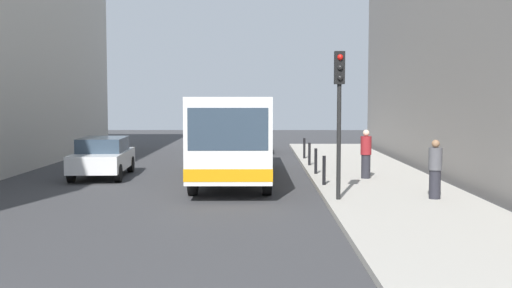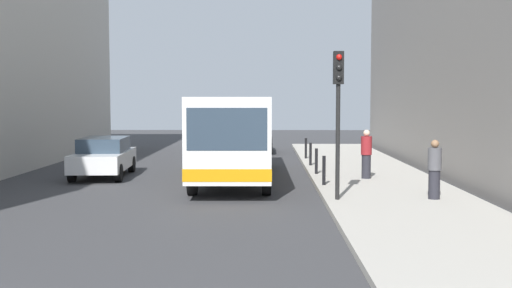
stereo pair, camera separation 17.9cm
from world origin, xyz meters
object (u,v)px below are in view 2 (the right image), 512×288
object	(u,v)px
bollard_near	(324,170)
bollard_farthest	(306,148)
traffic_light	(338,97)
pedestrian_mid_sidewalk	(366,154)
bollard_mid	(316,161)
pedestrian_near_signal	(434,170)
bollard_far	(311,154)
car_beside_bus	(104,156)
car_behind_bus	(254,138)
bus	(234,132)

from	to	relation	value
bollard_near	bollard_farthest	size ratio (longest dim) A/B	1.00
traffic_light	pedestrian_mid_sidewalk	xyz separation A→B (m)	(1.54, 4.69, -2.00)
bollard_mid	pedestrian_mid_sidewalk	distance (m)	2.15
traffic_light	bollard_farthest	world-z (taller)	traffic_light
bollard_mid	pedestrian_near_signal	size ratio (longest dim) A/B	0.57
bollard_far	pedestrian_mid_sidewalk	world-z (taller)	pedestrian_mid_sidewalk
car_beside_bus	bollard_farthest	bearing A→B (deg)	-146.88
bollard_mid	bollard_farthest	size ratio (longest dim) A/B	1.00
car_behind_bus	pedestrian_mid_sidewalk	xyz separation A→B (m)	(4.14, -12.73, 0.22)
bollard_mid	pedestrian_mid_sidewalk	size ratio (longest dim) A/B	0.55
car_behind_bus	pedestrian_near_signal	bearing A→B (deg)	105.49
bollard_near	pedestrian_near_signal	size ratio (longest dim) A/B	0.57
car_behind_bus	bollard_near	world-z (taller)	car_behind_bus
traffic_light	bollard_near	size ratio (longest dim) A/B	4.32
bollard_near	pedestrian_mid_sidewalk	bearing A→B (deg)	46.22
bollard_farthest	bollard_mid	bearing A→B (deg)	-90.00
traffic_light	bollard_far	bearing A→B (deg)	90.63
bollard_farthest	bollard_far	bearing A→B (deg)	-90.00
bus	car_behind_bus	distance (m)	11.73
traffic_light	pedestrian_near_signal	distance (m)	3.39
bollard_near	bollard_mid	size ratio (longest dim) A/B	1.00
bollard_farthest	car_beside_bus	bearing A→B (deg)	-143.81
car_beside_bus	car_behind_bus	world-z (taller)	same
car_beside_bus	pedestrian_near_signal	xyz separation A→B (m)	(10.82, -6.12, 0.19)
bollard_far	pedestrian_near_signal	bearing A→B (deg)	-72.47
bus	pedestrian_mid_sidewalk	size ratio (longest dim) A/B	6.45
bollard_farthest	pedestrian_near_signal	world-z (taller)	pedestrian_near_signal
car_behind_bus	traffic_light	world-z (taller)	traffic_light
car_behind_bus	bollard_near	xyz separation A→B (m)	(2.50, -14.44, -0.16)
car_behind_bus	traffic_light	bearing A→B (deg)	96.87
car_beside_bus	bollard_far	xyz separation A→B (m)	(8.00, 2.81, -0.16)
car_behind_bus	bollard_farthest	world-z (taller)	car_behind_bus
car_beside_bus	bollard_farthest	world-z (taller)	car_beside_bus
bollard_near	bollard_mid	distance (m)	3.04
bus	traffic_light	size ratio (longest dim) A/B	2.70
bollard_far	bus	bearing A→B (deg)	-132.63
car_behind_bus	bollard_near	bearing A→B (deg)	98.21
car_behind_bus	bollard_mid	bearing A→B (deg)	100.75
pedestrian_mid_sidewalk	pedestrian_near_signal	bearing A→B (deg)	52.71
bollard_far	pedestrian_mid_sidewalk	bearing A→B (deg)	-69.44
bollard_far	bollard_near	bearing A→B (deg)	-90.00
bus	car_beside_bus	bearing A→B (deg)	-6.71
bus	bollard_far	bearing A→B (deg)	-133.42
pedestrian_mid_sidewalk	bollard_mid	bearing A→B (deg)	-90.87
car_beside_bus	traffic_light	xyz separation A→B (m)	(8.10, -6.25, 2.22)
bus	car_beside_bus	xyz separation A→B (m)	(-4.94, 0.51, -0.94)
traffic_light	pedestrian_mid_sidewalk	bearing A→B (deg)	71.82
car_beside_bus	bollard_near	size ratio (longest dim) A/B	4.73
bollard_far	bollard_farthest	distance (m)	3.04
bus	pedestrian_mid_sidewalk	world-z (taller)	bus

